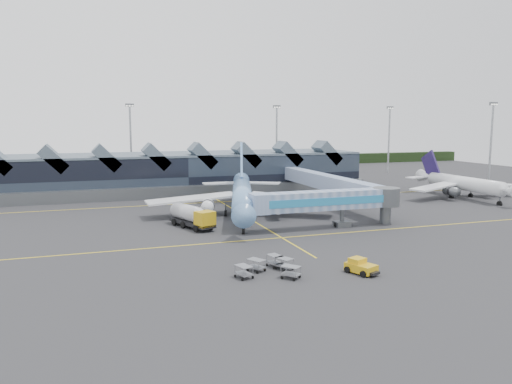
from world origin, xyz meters
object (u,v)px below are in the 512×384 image
object	(u,v)px
main_airliner	(242,195)
jet_bridge	(336,201)
pushback_tug	(361,267)
regional_jet	(461,183)
fuel_truck	(191,215)

from	to	relation	value
main_airliner	jet_bridge	distance (m)	18.89
pushback_tug	jet_bridge	bearing A→B (deg)	46.74
regional_jet	pushback_tug	world-z (taller)	regional_jet
pushback_tug	main_airliner	bearing A→B (deg)	71.64
main_airliner	pushback_tug	world-z (taller)	main_airliner
jet_bridge	fuel_truck	world-z (taller)	jet_bridge
main_airliner	fuel_truck	size ratio (longest dim) A/B	3.80
regional_jet	fuel_truck	world-z (taller)	regional_jet
regional_jet	pushback_tug	size ratio (longest dim) A/B	7.35
main_airliner	regional_jet	distance (m)	54.35
jet_bridge	main_airliner	bearing A→B (deg)	127.87
jet_bridge	pushback_tug	xyz separation A→B (m)	(-9.22, -23.51, -3.67)
pushback_tug	fuel_truck	bearing A→B (deg)	91.52
main_airliner	fuel_truck	distance (m)	13.42
main_airliner	pushback_tug	bearing A→B (deg)	-69.90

